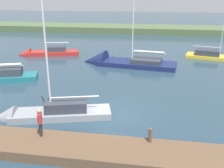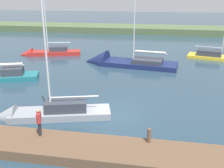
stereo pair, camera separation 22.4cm
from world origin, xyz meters
The scene contains 8 objects.
ground_plane centered at (0.00, 0.00, 0.00)m, with size 200.00×200.00×0.00m, color #263D4C.
far_shoreline centered at (0.00, -40.08, 0.00)m, with size 180.00×8.00×2.40m, color #4C603D.
dock_pier centered at (0.00, 4.82, 0.28)m, with size 26.37×2.45×0.56m, color brown.
mooring_post_near centered at (-2.64, 3.96, 0.95)m, with size 0.20×0.20×0.80m, color brown.
sailboat_inner_slip centered at (1.53, -13.17, 0.16)m, with size 11.22×4.43×12.89m.
sailboat_outer_mooring centered at (4.49, 1.15, 0.20)m, with size 8.20×3.79×8.85m.
sailboat_far_right centered at (11.83, -16.36, 0.17)m, with size 8.27×3.82×9.01m.
person_on_dock centered at (3.36, 4.25, 1.47)m, with size 0.34×0.59×1.60m.
Camera 1 is at (-2.52, 16.06, 8.10)m, focal length 41.42 mm.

